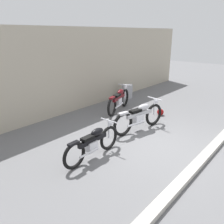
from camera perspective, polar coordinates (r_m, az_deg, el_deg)
name	(u,v)px	position (r m, az deg, el deg)	size (l,w,h in m)	color
ground_plane	(154,145)	(6.96, 10.24, -7.94)	(40.00, 40.00, 0.00)	slate
building_wall	(58,72)	(9.23, -13.12, 9.43)	(18.00, 0.30, 3.32)	#B2A893
curb_strip	(202,159)	(6.45, 21.20, -10.69)	(18.00, 0.24, 0.12)	#B7B2A8
stone_marker	(127,92)	(11.41, 3.68, 4.92)	(0.58, 0.20, 0.71)	#9E9EA3
helmet	(160,112)	(9.37, 11.74, -0.02)	(0.26, 0.26, 0.26)	maroon
motorcycle_silver	(140,116)	(7.74, 6.80, -1.10)	(2.18, 0.69, 0.99)	black
motorcycle_black	(93,143)	(6.03, -4.61, -7.58)	(1.95, 0.55, 0.88)	black
motorcycle_maroon	(119,100)	(9.61, 1.73, 3.02)	(2.13, 0.87, 0.98)	black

